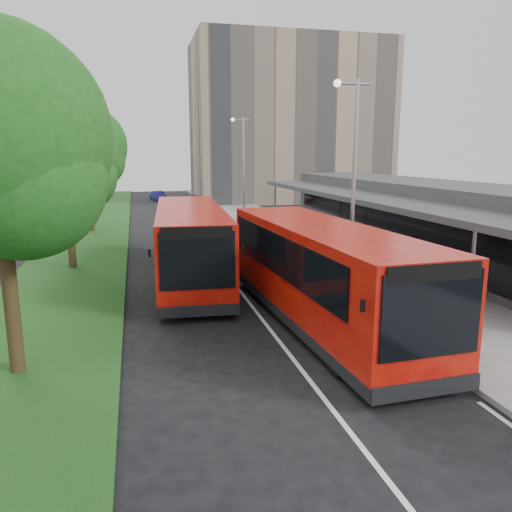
{
  "coord_description": "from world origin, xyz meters",
  "views": [
    {
      "loc": [
        -3.93,
        -15.77,
        5.43
      ],
      "look_at": [
        0.57,
        2.86,
        1.5
      ],
      "focal_mm": 35.0,
      "sensor_mm": 36.0,
      "label": 1
    }
  ],
  "objects_px": {
    "tree_far": "(87,151)",
    "bus_main": "(322,274)",
    "lamp_post_near": "(352,173)",
    "tree_mid": "(65,164)",
    "car_near": "(192,200)",
    "car_far": "(158,196)",
    "lamp_post_far": "(242,164)",
    "bus_second": "(190,244)",
    "litter_bin": "(314,246)",
    "bollard": "(260,223)"
  },
  "relations": [
    {
      "from": "tree_far",
      "to": "lamp_post_near",
      "type": "xyz_separation_m",
      "value": [
        11.13,
        -19.05,
        -0.9
      ]
    },
    {
      "from": "bollard",
      "to": "car_near",
      "type": "bearing_deg",
      "value": 96.39
    },
    {
      "from": "lamp_post_near",
      "to": "car_far",
      "type": "height_order",
      "value": "lamp_post_near"
    },
    {
      "from": "car_far",
      "to": "bollard",
      "type": "bearing_deg",
      "value": -92.66
    },
    {
      "from": "bus_second",
      "to": "litter_bin",
      "type": "bearing_deg",
      "value": 33.34
    },
    {
      "from": "lamp_post_far",
      "to": "litter_bin",
      "type": "height_order",
      "value": "lamp_post_far"
    },
    {
      "from": "bus_second",
      "to": "bollard",
      "type": "bearing_deg",
      "value": 67.05
    },
    {
      "from": "lamp_post_far",
      "to": "bus_main",
      "type": "height_order",
      "value": "lamp_post_far"
    },
    {
      "from": "lamp_post_near",
      "to": "bollard",
      "type": "distance_m",
      "value": 16.19
    },
    {
      "from": "tree_mid",
      "to": "car_far",
      "type": "bearing_deg",
      "value": 80.85
    },
    {
      "from": "bus_main",
      "to": "bollard",
      "type": "distance_m",
      "value": 19.13
    },
    {
      "from": "lamp_post_far",
      "to": "tree_far",
      "type": "bearing_deg",
      "value": -175.13
    },
    {
      "from": "bus_main",
      "to": "litter_bin",
      "type": "height_order",
      "value": "bus_main"
    },
    {
      "from": "lamp_post_far",
      "to": "litter_bin",
      "type": "xyz_separation_m",
      "value": [
        1.27,
        -12.58,
        -4.18
      ]
    },
    {
      "from": "bus_main",
      "to": "car_far",
      "type": "bearing_deg",
      "value": 90.94
    },
    {
      "from": "lamp_post_near",
      "to": "bus_main",
      "type": "height_order",
      "value": "lamp_post_near"
    },
    {
      "from": "litter_bin",
      "to": "car_near",
      "type": "relative_size",
      "value": 0.24
    },
    {
      "from": "tree_far",
      "to": "car_near",
      "type": "xyz_separation_m",
      "value": [
        9.11,
        17.61,
        -5.07
      ]
    },
    {
      "from": "lamp_post_far",
      "to": "bollard",
      "type": "bearing_deg",
      "value": -85.63
    },
    {
      "from": "car_far",
      "to": "litter_bin",
      "type": "bearing_deg",
      "value": -93.97
    },
    {
      "from": "car_far",
      "to": "bus_main",
      "type": "bearing_deg",
      "value": -100.96
    },
    {
      "from": "car_near",
      "to": "car_far",
      "type": "bearing_deg",
      "value": 131.16
    },
    {
      "from": "bus_second",
      "to": "car_far",
      "type": "height_order",
      "value": "bus_second"
    },
    {
      "from": "bus_second",
      "to": "car_far",
      "type": "xyz_separation_m",
      "value": [
        0.43,
        39.1,
        -1.08
      ]
    },
    {
      "from": "tree_far",
      "to": "car_near",
      "type": "bearing_deg",
      "value": 62.65
    },
    {
      "from": "tree_far",
      "to": "bus_main",
      "type": "xyz_separation_m",
      "value": [
        8.75,
        -22.28,
        -3.96
      ]
    },
    {
      "from": "lamp_post_far",
      "to": "litter_bin",
      "type": "distance_m",
      "value": 13.32
    },
    {
      "from": "tree_far",
      "to": "bollard",
      "type": "xyz_separation_m",
      "value": [
        11.46,
        -3.37,
        -4.91
      ]
    },
    {
      "from": "lamp_post_near",
      "to": "bus_second",
      "type": "relative_size",
      "value": 0.7
    },
    {
      "from": "litter_bin",
      "to": "bollard",
      "type": "height_order",
      "value": "bollard"
    },
    {
      "from": "tree_mid",
      "to": "bus_main",
      "type": "bearing_deg",
      "value": -49.6
    },
    {
      "from": "tree_mid",
      "to": "litter_bin",
      "type": "relative_size",
      "value": 9.84
    },
    {
      "from": "lamp_post_near",
      "to": "bus_second",
      "type": "bearing_deg",
      "value": 150.11
    },
    {
      "from": "bus_second",
      "to": "lamp_post_far",
      "type": "bearing_deg",
      "value": 74.31
    },
    {
      "from": "bus_main",
      "to": "litter_bin",
      "type": "relative_size",
      "value": 14.75
    },
    {
      "from": "bollard",
      "to": "car_near",
      "type": "xyz_separation_m",
      "value": [
        -2.35,
        20.98,
        -0.16
      ]
    },
    {
      "from": "lamp_post_far",
      "to": "car_near",
      "type": "xyz_separation_m",
      "value": [
        -2.02,
        16.66,
        -4.17
      ]
    },
    {
      "from": "lamp_post_far",
      "to": "bus_second",
      "type": "xyz_separation_m",
      "value": [
        -5.85,
        -16.64,
        -3.07
      ]
    },
    {
      "from": "lamp_post_near",
      "to": "tree_mid",
      "type": "bearing_deg",
      "value": 147.64
    },
    {
      "from": "lamp_post_far",
      "to": "bus_second",
      "type": "bearing_deg",
      "value": -109.38
    },
    {
      "from": "tree_mid",
      "to": "litter_bin",
      "type": "distance_m",
      "value": 13.17
    },
    {
      "from": "car_far",
      "to": "lamp_post_far",
      "type": "bearing_deg",
      "value": -91.21
    },
    {
      "from": "litter_bin",
      "to": "bus_main",
      "type": "bearing_deg",
      "value": -108.91
    },
    {
      "from": "bus_main",
      "to": "bus_second",
      "type": "distance_m",
      "value": 7.45
    },
    {
      "from": "tree_mid",
      "to": "lamp_post_near",
      "type": "xyz_separation_m",
      "value": [
        11.13,
        -7.05,
        -0.26
      ]
    },
    {
      "from": "car_far",
      "to": "lamp_post_near",
      "type": "bearing_deg",
      "value": -97.5
    },
    {
      "from": "tree_mid",
      "to": "lamp_post_far",
      "type": "height_order",
      "value": "lamp_post_far"
    },
    {
      "from": "tree_mid",
      "to": "lamp_post_near",
      "type": "height_order",
      "value": "lamp_post_near"
    },
    {
      "from": "litter_bin",
      "to": "car_near",
      "type": "height_order",
      "value": "car_near"
    },
    {
      "from": "bus_second",
      "to": "car_near",
      "type": "relative_size",
      "value": 3.59
    }
  ]
}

